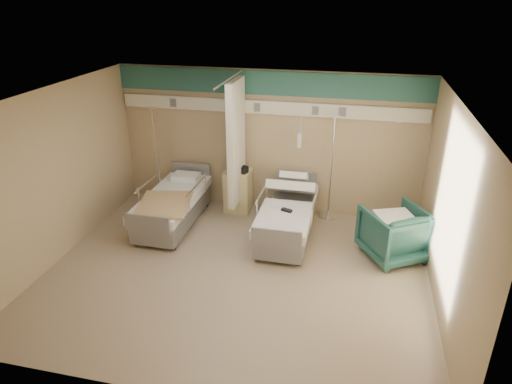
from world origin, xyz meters
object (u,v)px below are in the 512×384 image
at_px(bed_left, 173,210).
at_px(iv_stand_right, 329,197).
at_px(bed_right, 287,222).
at_px(visitor_armchair, 395,233).
at_px(bedside_cabinet, 238,190).
at_px(iv_stand_left, 159,184).

relative_size(bed_left, iv_stand_right, 1.05).
distance_m(bed_right, bed_left, 2.20).
bearing_deg(iv_stand_right, visitor_armchair, -46.20).
xyz_separation_m(bedside_cabinet, visitor_armchair, (3.00, -1.15, 0.02)).
height_order(bedside_cabinet, iv_stand_left, iv_stand_left).
relative_size(bed_right, iv_stand_right, 1.05).
relative_size(bedside_cabinet, iv_stand_left, 0.42).
bearing_deg(bed_left, iv_stand_right, 18.84).
bearing_deg(bed_left, bedside_cabinet, 40.60).
bearing_deg(iv_stand_left, bed_left, -52.83).
bearing_deg(iv_stand_right, bedside_cabinet, -177.49).
bearing_deg(visitor_armchair, iv_stand_right, -77.66).
bearing_deg(iv_stand_left, bed_right, -16.93).
distance_m(bedside_cabinet, iv_stand_left, 1.71).
bearing_deg(visitor_armchair, iv_stand_left, -44.82).
xyz_separation_m(bed_right, iv_stand_left, (-2.86, 0.87, 0.10)).
bearing_deg(bedside_cabinet, iv_stand_left, -179.02).
bearing_deg(iv_stand_right, bed_left, -161.16).
xyz_separation_m(bed_right, bed_left, (-2.20, 0.00, 0.00)).
distance_m(bedside_cabinet, visitor_armchair, 3.21).
bearing_deg(visitor_armchair, bed_left, -34.97).
xyz_separation_m(bed_left, visitor_armchair, (4.05, -0.25, 0.13)).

